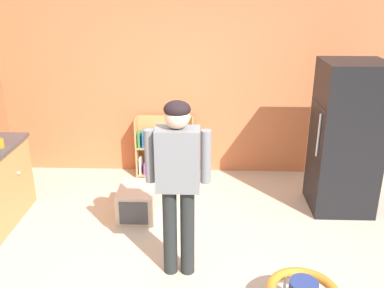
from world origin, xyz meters
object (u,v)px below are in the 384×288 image
(refrigerator, at_px, (346,138))
(standing_person, at_px, (178,174))
(pet_carrier, at_px, (137,202))
(bookshelf, at_px, (162,150))
(orange_cup, at_px, (0,143))

(refrigerator, xyz_separation_m, standing_person, (-1.86, -1.33, 0.13))
(standing_person, bearing_deg, refrigerator, 35.53)
(standing_person, bearing_deg, pet_carrier, 118.44)
(standing_person, bearing_deg, bookshelf, 99.80)
(refrigerator, height_order, standing_person, refrigerator)
(standing_person, xyz_separation_m, pet_carrier, (-0.55, 1.02, -0.84))
(orange_cup, bearing_deg, pet_carrier, 5.87)
(pet_carrier, xyz_separation_m, orange_cup, (-1.44, -0.15, 0.77))
(refrigerator, distance_m, pet_carrier, 2.54)
(standing_person, distance_m, orange_cup, 2.17)
(bookshelf, height_order, pet_carrier, bookshelf)
(orange_cup, bearing_deg, bookshelf, 39.40)
(refrigerator, relative_size, orange_cup, 18.74)
(refrigerator, relative_size, pet_carrier, 3.22)
(refrigerator, bearing_deg, standing_person, -144.47)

